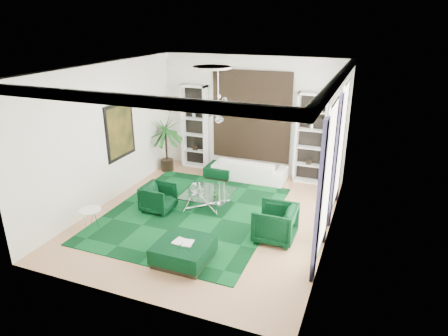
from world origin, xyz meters
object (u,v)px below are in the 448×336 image
at_px(sofa, 250,169).
at_px(coffee_table, 208,200).
at_px(palm, 166,137).
at_px(side_table, 91,219).
at_px(armchair_right, 275,223).
at_px(ottoman_front, 184,252).
at_px(armchair_left, 159,198).
at_px(ottoman_side, 221,171).

height_order(sofa, coffee_table, sofa).
height_order(coffee_table, palm, palm).
height_order(side_table, palm, palm).
xyz_separation_m(armchair_right, side_table, (-4.30, -1.15, -0.17)).
xyz_separation_m(sofa, palm, (-2.84, -0.26, 0.81)).
bearing_deg(side_table, palm, 93.05).
bearing_deg(side_table, ottoman_front, -8.51).
bearing_deg(sofa, armchair_left, 61.89).
height_order(ottoman_side, side_table, side_table).
height_order(ottoman_side, ottoman_front, ottoman_front).
distance_m(coffee_table, ottoman_side, 2.27).
bearing_deg(armchair_right, palm, -123.98).
relative_size(ottoman_front, palm, 0.48).
bearing_deg(ottoman_front, side_table, 171.49).
bearing_deg(armchair_right, side_table, -75.02).
bearing_deg(armchair_right, armchair_left, -95.84).
height_order(ottoman_front, palm, palm).
bearing_deg(side_table, sofa, 59.63).
relative_size(sofa, ottoman_side, 2.67).
xyz_separation_m(side_table, palm, (-0.22, 4.20, 0.90)).
distance_m(ottoman_side, side_table, 4.64).
xyz_separation_m(coffee_table, ottoman_side, (-0.53, 2.21, -0.03)).
bearing_deg(armchair_right, coffee_table, -114.68).
relative_size(armchair_right, ottoman_side, 1.09).
bearing_deg(coffee_table, armchair_right, -24.68).
distance_m(armchair_left, palm, 3.09).
xyz_separation_m(coffee_table, side_table, (-2.19, -2.12, 0.04)).
height_order(ottoman_side, palm, palm).
relative_size(armchair_left, ottoman_side, 0.93).
relative_size(sofa, armchair_right, 2.46).
relative_size(sofa, palm, 1.00).
bearing_deg(ottoman_front, palm, 122.63).
distance_m(armchair_left, coffee_table, 1.34).
bearing_deg(palm, armchair_right, -33.98).
xyz_separation_m(ottoman_side, palm, (-1.89, -0.13, 0.96)).
height_order(armchair_left, armchair_right, armchair_right).
bearing_deg(ottoman_side, palm, -176.12).
xyz_separation_m(armchair_left, coffee_table, (1.17, 0.63, -0.15)).
xyz_separation_m(sofa, armchair_right, (1.69, -3.31, 0.09)).
relative_size(sofa, armchair_left, 2.88).
relative_size(armchair_right, palm, 0.41).
xyz_separation_m(ottoman_front, side_table, (-2.73, 0.41, 0.03)).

